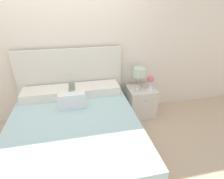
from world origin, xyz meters
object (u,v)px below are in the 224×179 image
at_px(bed, 75,132).
at_px(nightstand, 141,102).
at_px(table_lamp, 139,74).
at_px(alarm_clock, 137,89).
at_px(flower_vase, 150,80).
at_px(teacup, 150,89).

bearing_deg(bed, nightstand, 28.14).
xyz_separation_m(table_lamp, alarm_clock, (-0.08, -0.14, -0.21)).
height_order(bed, table_lamp, bed).
height_order(table_lamp, flower_vase, table_lamp).
bearing_deg(bed, teacup, 22.81).
xyz_separation_m(bed, nightstand, (1.20, 0.64, -0.04)).
relative_size(table_lamp, teacup, 2.88).
height_order(nightstand, flower_vase, flower_vase).
bearing_deg(flower_vase, alarm_clock, -164.63).
xyz_separation_m(bed, teacup, (1.32, 0.55, 0.26)).
relative_size(bed, nightstand, 3.58).
relative_size(bed, table_lamp, 5.46).
bearing_deg(alarm_clock, nightstand, 28.03).
bearing_deg(alarm_clock, bed, -151.85).
height_order(teacup, alarm_clock, alarm_clock).
height_order(flower_vase, alarm_clock, flower_vase).
xyz_separation_m(table_lamp, teacup, (0.15, -0.17, -0.23)).
bearing_deg(alarm_clock, table_lamp, 60.85).
relative_size(bed, flower_vase, 8.78).
bearing_deg(flower_vase, teacup, -110.94).
xyz_separation_m(teacup, alarm_clock, (-0.23, 0.03, 0.01)).
bearing_deg(bed, flower_vase, 25.78).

